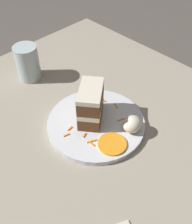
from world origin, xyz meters
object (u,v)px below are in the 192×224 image
(cake_slice, at_px, (91,105))
(orange_garnish, at_px, (112,144))
(cream_dollop, at_px, (132,124))
(plate, at_px, (96,123))
(drinking_glass, at_px, (28,65))

(cake_slice, relative_size, orange_garnish, 1.60)
(cake_slice, xyz_separation_m, cream_dollop, (0.05, -0.11, -0.03))
(plate, xyz_separation_m, cream_dollop, (0.05, -0.09, 0.03))
(plate, height_order, cake_slice, cake_slice)
(cream_dollop, distance_m, orange_garnish, 0.08)
(plate, relative_size, cream_dollop, 5.02)
(orange_garnish, bearing_deg, drinking_glass, 86.62)
(cream_dollop, bearing_deg, plate, 118.20)
(cream_dollop, relative_size, drinking_glass, 0.46)
(plate, relative_size, drinking_glass, 2.33)
(orange_garnish, relative_size, drinking_glass, 0.64)
(plate, bearing_deg, orange_garnish, -107.55)
(cake_slice, bearing_deg, drinking_glass, 142.59)
(plate, distance_m, cake_slice, 0.06)
(cream_dollop, height_order, drinking_glass, drinking_glass)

